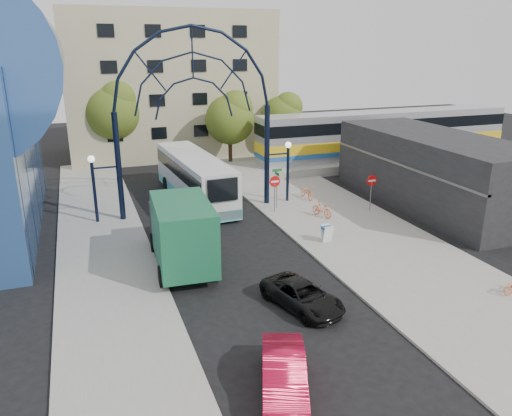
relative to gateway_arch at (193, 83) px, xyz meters
name	(u,v)px	position (x,y,z in m)	size (l,w,h in m)	color
ground	(275,310)	(0.00, -14.00, -8.56)	(120.00, 120.00, 0.00)	black
sidewalk_east	(381,249)	(8.00, -10.00, -8.50)	(8.00, 56.00, 0.12)	gray
plaza_west	(109,274)	(-6.50, -8.00, -8.50)	(5.00, 50.00, 0.12)	gray
gateway_arch	(193,83)	(0.00, 0.00, 0.00)	(13.64, 0.44, 12.10)	black
stop_sign	(275,185)	(4.80, -2.00, -6.56)	(0.80, 0.07, 2.50)	slate
do_not_enter_sign	(372,184)	(11.00, -4.00, -6.58)	(0.76, 0.07, 2.48)	slate
street_name_sign	(277,180)	(5.20, -1.40, -6.43)	(0.70, 0.70, 2.80)	slate
sandwich_board	(327,231)	(5.60, -8.02, -7.81)	(0.55, 0.61, 0.99)	white
commercial_block_east	(434,170)	(16.00, -4.00, -6.06)	(6.00, 16.00, 5.00)	black
apartment_block	(167,84)	(2.00, 20.97, -1.55)	(20.00, 12.10, 14.00)	tan
train_platform	(383,160)	(20.00, 8.00, -8.16)	(32.00, 5.00, 0.80)	gray
train_car	(385,134)	(20.00, 8.00, -5.66)	(25.10, 3.05, 4.20)	#B7B7BC
tree_north_a	(231,117)	(6.12, 11.93, -3.95)	(4.48, 4.48, 7.00)	#382314
tree_north_b	(113,109)	(-3.88, 15.93, -3.29)	(5.12, 5.12, 8.00)	#382314
tree_north_c	(284,115)	(12.12, 13.93, -4.28)	(4.16, 4.16, 6.50)	#382314
city_bus	(195,177)	(0.45, 2.76, -6.83)	(3.45, 12.16, 3.30)	silver
green_truck	(181,231)	(-2.80, -8.00, -6.73)	(3.18, 7.41, 3.66)	black
black_suv	(302,296)	(1.18, -14.23, -7.98)	(1.91, 4.13, 1.15)	black
red_sedan	(284,374)	(-1.73, -19.04, -7.89)	(1.42, 4.07, 1.34)	#AF0A2B
bike_near_a	(307,192)	(8.15, 0.00, -7.96)	(0.64, 1.83, 0.96)	orange
bike_near_b	(322,209)	(7.33, -4.04, -7.93)	(0.47, 1.68, 1.01)	#DF5C2C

